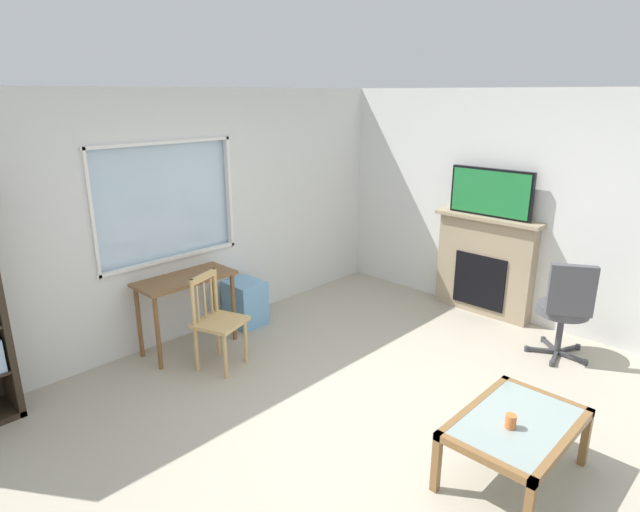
% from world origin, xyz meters
% --- Properties ---
extents(ground, '(6.55, 6.03, 0.02)m').
position_xyz_m(ground, '(0.00, 0.00, -0.01)').
color(ground, '#B2A893').
extents(wall_back_with_window, '(5.55, 0.15, 2.53)m').
position_xyz_m(wall_back_with_window, '(0.02, 2.51, 1.25)').
color(wall_back_with_window, silver).
rests_on(wall_back_with_window, ground).
extents(wall_right, '(0.12, 5.23, 2.53)m').
position_xyz_m(wall_right, '(2.84, 0.00, 1.27)').
color(wall_right, silver).
rests_on(wall_right, ground).
extents(desk_under_window, '(0.96, 0.45, 0.76)m').
position_xyz_m(desk_under_window, '(-0.21, 2.16, 0.63)').
color(desk_under_window, brown).
rests_on(desk_under_window, ground).
extents(wooden_chair, '(0.53, 0.51, 0.90)m').
position_xyz_m(wooden_chair, '(-0.22, 1.65, 0.46)').
color(wooden_chair, tan).
rests_on(wooden_chair, ground).
extents(plastic_drawer_unit, '(0.35, 0.40, 0.49)m').
position_xyz_m(plastic_drawer_unit, '(0.55, 2.21, 0.25)').
color(plastic_drawer_unit, '#72ADDB').
rests_on(plastic_drawer_unit, ground).
extents(fireplace, '(0.26, 1.23, 1.16)m').
position_xyz_m(fireplace, '(2.68, 0.48, 0.58)').
color(fireplace, tan).
rests_on(fireplace, ground).
extents(tv, '(0.06, 0.95, 0.53)m').
position_xyz_m(tv, '(2.66, 0.48, 1.43)').
color(tv, black).
rests_on(tv, fireplace).
extents(office_chair, '(0.61, 0.57, 1.00)m').
position_xyz_m(office_chair, '(2.15, -0.63, 0.55)').
color(office_chair, '#4C4C51').
rests_on(office_chair, ground).
extents(coffee_table, '(0.98, 0.65, 0.44)m').
position_xyz_m(coffee_table, '(0.24, -1.03, 0.37)').
color(coffee_table, '#8C9E99').
rests_on(coffee_table, ground).
extents(sippy_cup, '(0.07, 0.07, 0.09)m').
position_xyz_m(sippy_cup, '(0.14, -1.03, 0.48)').
color(sippy_cup, orange).
rests_on(sippy_cup, coffee_table).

